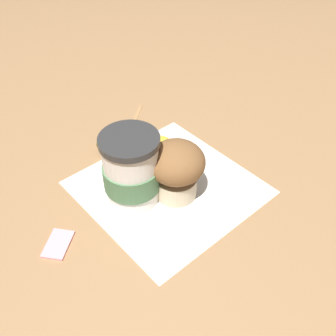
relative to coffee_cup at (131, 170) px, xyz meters
name	(u,v)px	position (x,y,z in m)	size (l,w,h in m)	color
ground_plane	(168,188)	(0.05, -0.02, -0.06)	(3.00, 3.00, 0.00)	#936D47
paper_napkin	(168,187)	(0.05, -0.02, -0.06)	(0.26, 0.26, 0.00)	white
coffee_cup	(131,170)	(0.00, 0.00, 0.00)	(0.09, 0.09, 0.12)	silver
muffin	(175,169)	(0.05, -0.04, 0.00)	(0.09, 0.09, 0.10)	beige
banana	(149,146)	(0.09, 0.06, -0.04)	(0.12, 0.17, 0.03)	gold
sugar_packet	(58,243)	(-0.14, 0.00, -0.05)	(0.05, 0.03, 0.01)	pink
wooden_stirrer	(135,120)	(0.14, 0.16, -0.06)	(0.11, 0.01, 0.00)	#9E7547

